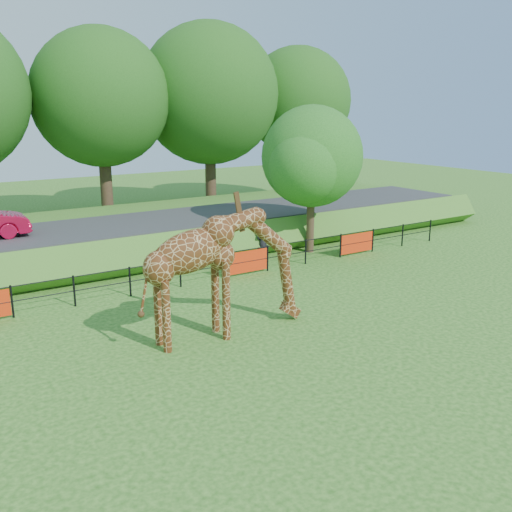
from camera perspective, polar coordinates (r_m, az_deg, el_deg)
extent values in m
plane|color=#1F5114|center=(15.58, 5.61, -10.65)|extent=(90.00, 90.00, 0.00)
cube|color=#1F5114|center=(28.51, -14.14, 2.11)|extent=(40.00, 9.00, 1.30)
cube|color=#313033|center=(26.98, -13.18, 3.01)|extent=(40.00, 5.00, 0.12)
imported|color=black|center=(25.58, 0.66, 1.36)|extent=(0.58, 0.42, 1.48)
cylinder|color=#362318|center=(26.75, 5.47, 3.76)|extent=(0.36, 0.36, 3.20)
sphere|color=#1B5818|center=(26.36, 5.62, 9.89)|extent=(4.60, 4.60, 4.60)
sphere|color=#1B5818|center=(27.65, 6.58, 9.13)|extent=(3.45, 3.45, 3.45)
sphere|color=#1B5818|center=(25.28, 4.93, 8.91)|extent=(3.22, 3.22, 3.22)
cylinder|color=#362318|center=(34.92, -14.78, 7.41)|extent=(0.70, 0.70, 5.00)
sphere|color=#184312|center=(34.68, -15.29, 15.03)|extent=(7.80, 7.80, 7.80)
cylinder|color=#362318|center=(37.70, -4.56, 8.35)|extent=(0.70, 0.70, 5.00)
sphere|color=#184312|center=(37.48, -4.72, 15.85)|extent=(8.80, 8.80, 8.80)
cylinder|color=#362318|center=(41.48, 4.05, 8.94)|extent=(0.70, 0.70, 5.00)
sphere|color=#184312|center=(41.27, 4.17, 15.21)|extent=(7.40, 7.40, 7.40)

